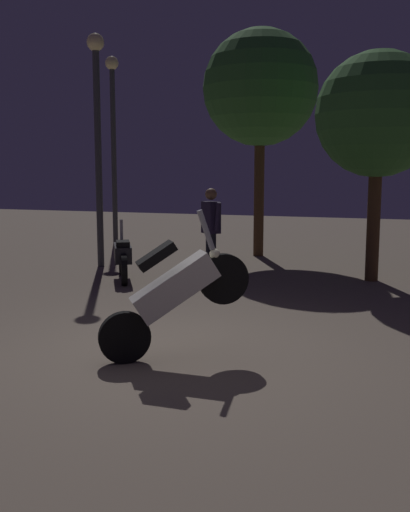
{
  "coord_description": "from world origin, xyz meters",
  "views": [
    {
      "loc": [
        2.52,
        -5.94,
        2.05
      ],
      "look_at": [
        0.16,
        0.87,
        1.0
      ],
      "focal_mm": 41.52,
      "sensor_mm": 36.0,
      "label": 1
    }
  ],
  "objects_px": {
    "motorcycle_white_foreground": "(174,292)",
    "motorcycle_black_parked_left": "(123,257)",
    "person_rider_beside": "(211,223)",
    "streetlamp_far": "(113,127)",
    "streetlamp_near": "(97,120)"
  },
  "relations": [
    {
      "from": "motorcycle_white_foreground",
      "to": "motorcycle_black_parked_left",
      "type": "distance_m",
      "value": 4.86
    },
    {
      "from": "motorcycle_white_foreground",
      "to": "person_rider_beside",
      "type": "xyz_separation_m",
      "value": [
        -1.29,
        5.1,
        0.27
      ]
    },
    {
      "from": "motorcycle_white_foreground",
      "to": "streetlamp_far",
      "type": "height_order",
      "value": "streetlamp_far"
    },
    {
      "from": "streetlamp_near",
      "to": "streetlamp_far",
      "type": "relative_size",
      "value": 0.95
    },
    {
      "from": "motorcycle_white_foreground",
      "to": "streetlamp_near",
      "type": "relative_size",
      "value": 0.34
    },
    {
      "from": "motorcycle_white_foreground",
      "to": "person_rider_beside",
      "type": "height_order",
      "value": "person_rider_beside"
    },
    {
      "from": "streetlamp_near",
      "to": "streetlamp_far",
      "type": "bearing_deg",
      "value": 113.04
    },
    {
      "from": "motorcycle_white_foreground",
      "to": "person_rider_beside",
      "type": "distance_m",
      "value": 5.26
    },
    {
      "from": "motorcycle_black_parked_left",
      "to": "person_rider_beside",
      "type": "relative_size",
      "value": 0.88
    },
    {
      "from": "motorcycle_white_foreground",
      "to": "motorcycle_black_parked_left",
      "type": "xyz_separation_m",
      "value": [
        -2.68,
        4.04,
        -0.31
      ]
    },
    {
      "from": "person_rider_beside",
      "to": "streetlamp_far",
      "type": "height_order",
      "value": "streetlamp_far"
    },
    {
      "from": "motorcycle_black_parked_left",
      "to": "person_rider_beside",
      "type": "height_order",
      "value": "person_rider_beside"
    },
    {
      "from": "person_rider_beside",
      "to": "streetlamp_near",
      "type": "distance_m",
      "value": 3.28
    },
    {
      "from": "person_rider_beside",
      "to": "streetlamp_near",
      "type": "height_order",
      "value": "streetlamp_near"
    },
    {
      "from": "streetlamp_near",
      "to": "streetlamp_far",
      "type": "xyz_separation_m",
      "value": [
        -1.53,
        3.59,
        0.14
      ]
    }
  ]
}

